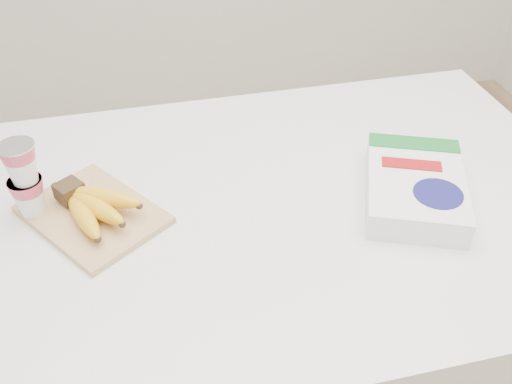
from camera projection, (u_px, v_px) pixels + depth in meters
room at (282, 28)px, 0.93m from camera, size 4.00×4.00×4.00m
table at (272, 348)px, 1.46m from camera, size 1.32×0.88×0.99m
cutting_board at (93, 214)px, 1.11m from camera, size 0.31×0.33×0.01m
bananas at (92, 205)px, 1.08m from camera, size 0.18×0.19×0.06m
yogurt_stack at (24, 178)px, 1.05m from camera, size 0.07×0.07×0.16m
cereal_box at (415, 187)px, 1.14m from camera, size 0.28×0.33×0.06m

